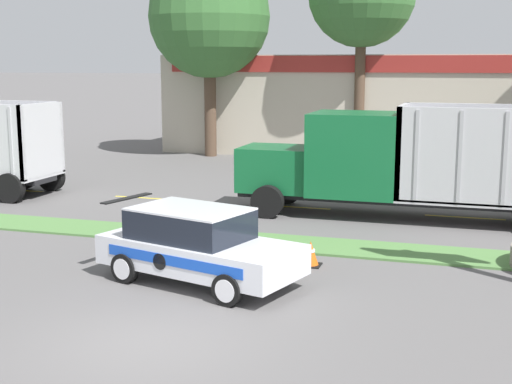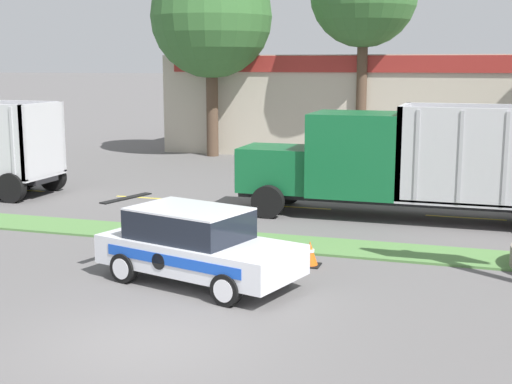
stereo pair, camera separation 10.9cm
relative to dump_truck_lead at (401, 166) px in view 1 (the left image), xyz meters
name	(u,v)px [view 1 (the left image)]	position (x,y,z in m)	size (l,w,h in m)	color
ground_plane	(151,341)	(-2.98, -11.22, -1.63)	(600.00, 600.00, 0.00)	#5B5959
grass_verge	(267,242)	(-2.98, -4.16, -1.60)	(120.00, 1.69, 0.06)	#517F42
centre_line_2	(15,190)	(-14.26, 0.68, -1.62)	(2.40, 0.14, 0.01)	yellow
centre_line_3	(146,198)	(-8.86, 0.68, -1.62)	(2.40, 0.14, 0.01)	yellow
centre_line_4	(295,207)	(-3.46, 0.68, -1.62)	(2.40, 0.14, 0.01)	yellow
centre_line_5	(465,217)	(1.94, 0.68, -1.62)	(2.40, 0.14, 0.01)	yellow
dump_truck_lead	(401,166)	(0.00, 0.00, 0.00)	(12.17, 2.68, 3.47)	black
rally_car	(197,244)	(-3.48, -7.87, -0.79)	(4.75, 3.02, 1.65)	silver
traffic_cone	(311,254)	(-1.41, -5.91, -1.34)	(0.48, 0.48, 0.59)	black
store_building_backdrop	(435,102)	(-0.15, 18.92, 0.92)	(27.38, 12.10, 5.09)	#BCB29E
tree_behind_right	(209,5)	(-10.81, 12.21, 5.90)	(6.03, 6.03, 11.47)	brown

